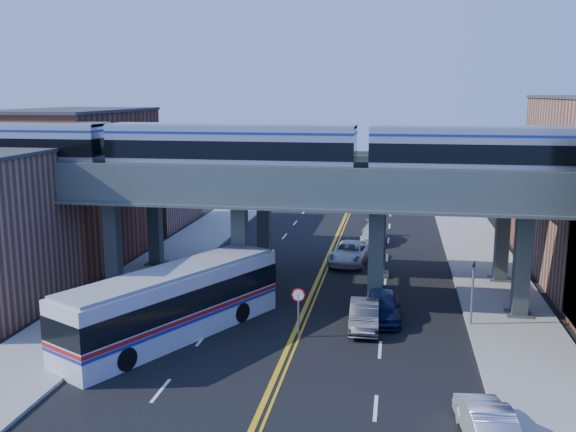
# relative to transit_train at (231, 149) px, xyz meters

# --- Properties ---
(ground) EXTENTS (120.00, 120.00, 0.00)m
(ground) POSITION_rel_transit_train_xyz_m (4.42, -8.00, -9.15)
(ground) COLOR black
(ground) RESTS_ON ground
(sidewalk_west) EXTENTS (5.00, 70.00, 0.16)m
(sidewalk_west) POSITION_rel_transit_train_xyz_m (-7.08, 2.00, -9.07)
(sidewalk_west) COLOR gray
(sidewalk_west) RESTS_ON ground
(sidewalk_east) EXTENTS (5.00, 70.00, 0.16)m
(sidewalk_east) POSITION_rel_transit_train_xyz_m (15.92, 2.00, -9.07)
(sidewalk_east) COLOR gray
(sidewalk_east) RESTS_ON ground
(building_west_b) EXTENTS (8.00, 14.00, 11.00)m
(building_west_b) POSITION_rel_transit_train_xyz_m (-14.08, 8.00, -3.65)
(building_west_b) COLOR brown
(building_west_b) RESTS_ON ground
(building_west_c) EXTENTS (8.00, 10.00, 8.00)m
(building_west_c) POSITION_rel_transit_train_xyz_m (-14.08, 21.00, -5.15)
(building_west_c) COLOR #99664F
(building_west_c) RESTS_ON ground
(building_east_c) EXTENTS (8.00, 10.00, 9.00)m
(building_east_c) POSITION_rel_transit_train_xyz_m (22.92, 21.00, -4.65)
(building_east_c) COLOR brown
(building_east_c) RESTS_ON ground
(elevated_viaduct_near) EXTENTS (52.00, 3.60, 7.40)m
(elevated_viaduct_near) POSITION_rel_transit_train_xyz_m (4.42, 0.00, -2.68)
(elevated_viaduct_near) COLOR #39423F
(elevated_viaduct_near) RESTS_ON ground
(elevated_viaduct_far) EXTENTS (52.00, 3.60, 7.40)m
(elevated_viaduct_far) POSITION_rel_transit_train_xyz_m (4.42, 7.00, -2.68)
(elevated_viaduct_far) COLOR #39423F
(elevated_viaduct_far) RESTS_ON ground
(transit_train) EXTENTS (44.40, 2.78, 3.24)m
(transit_train) POSITION_rel_transit_train_xyz_m (0.00, 0.00, 0.00)
(transit_train) COLOR black
(transit_train) RESTS_ON elevated_viaduct_near
(stop_sign) EXTENTS (0.76, 0.09, 2.63)m
(stop_sign) POSITION_rel_transit_train_xyz_m (4.72, -5.00, -7.39)
(stop_sign) COLOR slate
(stop_sign) RESTS_ON ground
(traffic_signal) EXTENTS (0.15, 0.18, 4.10)m
(traffic_signal) POSITION_rel_transit_train_xyz_m (13.62, -2.00, -6.85)
(traffic_signal) COLOR slate
(traffic_signal) RESTS_ON ground
(transit_bus) EXTENTS (8.66, 13.03, 3.39)m
(transit_bus) POSITION_rel_transit_train_xyz_m (-1.59, -5.99, -7.41)
(transit_bus) COLOR silver
(transit_bus) RESTS_ON ground
(car_lane_a) EXTENTS (2.17, 4.79, 1.60)m
(car_lane_a) POSITION_rel_transit_train_xyz_m (8.90, -1.66, -8.36)
(car_lane_a) COLOR #10183B
(car_lane_a) RESTS_ON ground
(car_lane_b) EXTENTS (1.68, 4.44, 1.45)m
(car_lane_b) POSITION_rel_transit_train_xyz_m (7.98, -3.16, -8.43)
(car_lane_b) COLOR #313133
(car_lane_b) RESTS_ON ground
(car_lane_c) EXTENTS (3.25, 5.79, 1.53)m
(car_lane_c) POSITION_rel_transit_train_xyz_m (6.24, 10.13, -8.39)
(car_lane_c) COLOR silver
(car_lane_c) RESTS_ON ground
(car_lane_d) EXTENTS (2.22, 5.19, 1.49)m
(car_lane_d) POSITION_rel_transit_train_xyz_m (7.73, 17.30, -8.41)
(car_lane_d) COLOR silver
(car_lane_d) RESTS_ON ground
(car_parked_curb) EXTENTS (2.10, 4.67, 1.49)m
(car_parked_curb) POSITION_rel_transit_train_xyz_m (12.92, -13.86, -8.41)
(car_parked_curb) COLOR #A7A8AC
(car_parked_curb) RESTS_ON ground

